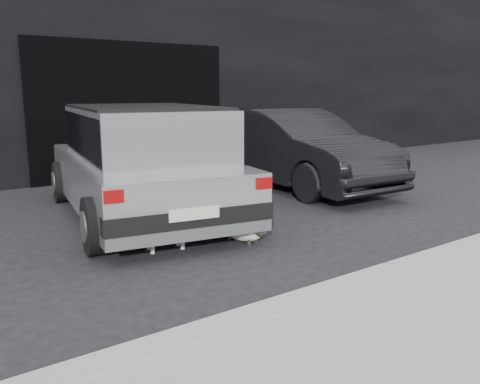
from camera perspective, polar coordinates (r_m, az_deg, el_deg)
ground at (r=6.44m, az=-4.91°, el=-3.95°), size 80.00×80.00×0.00m
building_facade at (r=12.10m, az=-16.30°, el=14.78°), size 34.00×4.00×5.00m
garage_opening at (r=10.22m, az=-11.99°, el=8.94°), size 4.00×0.10×2.60m
curb at (r=5.27m, az=20.07°, el=-7.46°), size 18.00×0.25×0.12m
silver_hatchback at (r=6.88m, az=-10.89°, el=3.84°), size 2.58×4.32×1.50m
second_car at (r=9.03m, az=6.00°, el=4.90°), size 1.70×4.23×1.37m
cat_siamese at (r=5.77m, az=0.62°, el=-4.52°), size 0.37×0.72×0.26m
cat_white at (r=5.55m, az=-8.00°, el=-4.45°), size 0.85×0.37×0.40m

